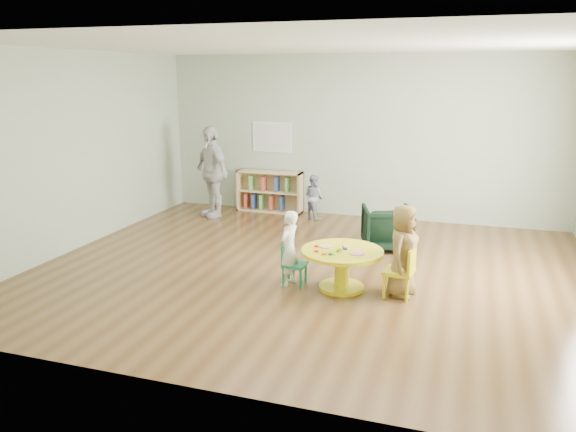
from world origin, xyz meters
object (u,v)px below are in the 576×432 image
object	(u,v)px
toddler	(314,197)
adult_caretaker	(212,172)
kid_chair_right	(403,270)
child_left	(289,248)
armchair	(387,228)
bookshelf	(270,192)
child_right	(403,251)
activity_table	(342,262)
kid_chair_left	(292,263)

from	to	relation	value
toddler	adult_caretaker	bearing A→B (deg)	43.30
kid_chair_right	adult_caretaker	distance (m)	4.60
child_left	adult_caretaker	xyz separation A→B (m)	(-2.33, 2.76, 0.35)
armchair	toddler	size ratio (longest dim) A/B	0.88
kid_chair_right	bookshelf	xyz separation A→B (m)	(-2.84, 3.40, 0.05)
bookshelf	kid_chair_right	bearing A→B (deg)	-50.18
kid_chair_right	adult_caretaker	size ratio (longest dim) A/B	0.37
child_right	activity_table	bearing A→B (deg)	102.11
kid_chair_left	child_right	xyz separation A→B (m)	(1.30, 0.05, 0.26)
activity_table	kid_chair_left	world-z (taller)	activity_table
kid_chair_right	adult_caretaker	world-z (taller)	adult_caretaker
armchair	kid_chair_left	bearing A→B (deg)	46.29
child_right	toddler	xyz separation A→B (m)	(-1.89, 3.04, -0.14)
child_right	child_left	bearing A→B (deg)	103.77
activity_table	adult_caretaker	distance (m)	4.04
armchair	child_left	xyz separation A→B (m)	(-0.90, -1.80, 0.14)
toddler	adult_caretaker	distance (m)	1.85
bookshelf	child_left	size ratio (longest dim) A/B	1.31
kid_chair_left	armchair	xyz separation A→B (m)	(0.87, 1.77, 0.04)
armchair	kid_chair_right	bearing A→B (deg)	86.55
kid_chair_right	toddler	distance (m)	3.63
kid_chair_right	armchair	world-z (taller)	armchair
kid_chair_left	armchair	bearing A→B (deg)	154.88
kid_chair_right	armchair	distance (m)	1.83
child_right	kid_chair_left	bearing A→B (deg)	102.68
armchair	adult_caretaker	world-z (taller)	adult_caretaker
activity_table	kid_chair_right	distance (m)	0.71
adult_caretaker	toddler	bearing A→B (deg)	46.03
kid_chair_left	activity_table	bearing A→B (deg)	93.99
kid_chair_left	bookshelf	bearing A→B (deg)	-154.80
child_right	kid_chair_right	bearing A→B (deg)	-153.57
kid_chair_right	child_left	distance (m)	1.35
armchair	adult_caretaker	size ratio (longest dim) A/B	0.43
kid_chair_left	child_right	world-z (taller)	child_right
adult_caretaker	kid_chair_right	bearing A→B (deg)	-1.98
armchair	child_right	xyz separation A→B (m)	(0.43, -1.72, 0.22)
kid_chair_left	armchair	world-z (taller)	armchair
toddler	adult_caretaker	size ratio (longest dim) A/B	0.49
activity_table	child_right	xyz separation A→B (m)	(0.69, 0.02, 0.20)
bookshelf	adult_caretaker	size ratio (longest dim) A/B	0.75
kid_chair_left	child_right	bearing A→B (deg)	93.34
kid_chair_right	kid_chair_left	bearing A→B (deg)	96.37
kid_chair_left	bookshelf	distance (m)	3.73
kid_chair_right	armchair	xyz separation A→B (m)	(-0.44, 1.77, -0.01)
activity_table	child_left	bearing A→B (deg)	-174.90
activity_table	bookshelf	bearing A→B (deg)	122.25
bookshelf	armchair	bearing A→B (deg)	-34.24
activity_table	toddler	world-z (taller)	toddler
activity_table	adult_caretaker	world-z (taller)	adult_caretaker
bookshelf	child_left	xyz separation A→B (m)	(1.49, -3.43, 0.09)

